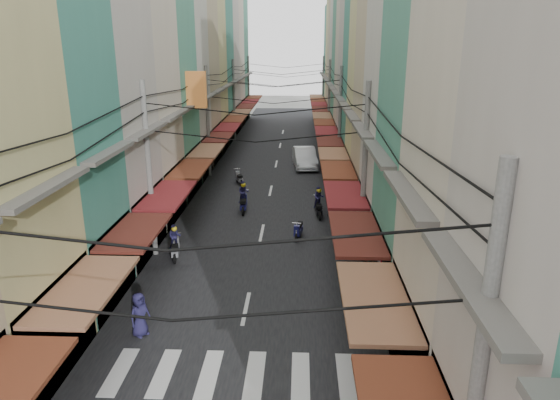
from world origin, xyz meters
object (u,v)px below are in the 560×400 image
(white_car, at_px, (305,167))
(traffic_sign, at_px, (379,273))
(market_umbrella, at_px, (483,330))
(bicycle, at_px, (419,327))

(white_car, distance_m, traffic_sign, 24.35)
(market_umbrella, relative_size, traffic_sign, 0.78)
(white_car, xyz_separation_m, traffic_sign, (2.39, -24.14, 2.14))
(market_umbrella, height_order, traffic_sign, traffic_sign)
(market_umbrella, bearing_deg, white_car, 99.94)
(bicycle, relative_size, market_umbrella, 0.72)
(white_car, distance_m, market_umbrella, 27.94)
(white_car, bearing_deg, traffic_sign, -89.92)
(bicycle, bearing_deg, white_car, 13.40)
(market_umbrella, xyz_separation_m, traffic_sign, (-2.42, 3.31, 0.12))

